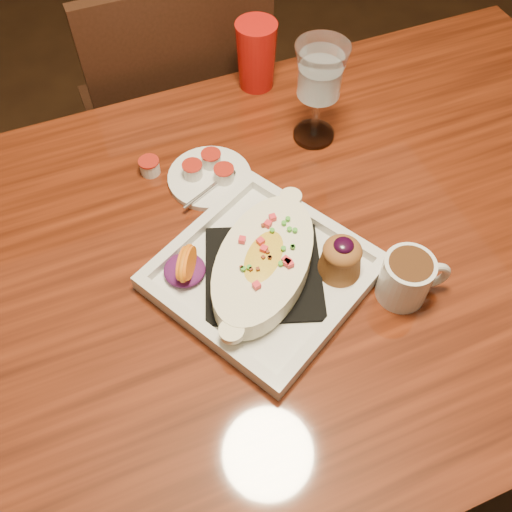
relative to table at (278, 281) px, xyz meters
name	(u,v)px	position (x,y,z in m)	size (l,w,h in m)	color
floor	(270,411)	(0.00, 0.00, -0.65)	(7.00, 7.00, 0.00)	#301D10
table	(278,281)	(0.00, 0.00, 0.00)	(1.50, 0.90, 0.75)	maroon
chair_far	(178,120)	(0.00, 0.63, -0.15)	(0.42, 0.42, 0.93)	black
plate	(268,267)	(-0.04, -0.04, 0.13)	(0.39, 0.39, 0.08)	silver
coffee_mug	(408,277)	(0.14, -0.15, 0.14)	(0.11, 0.08, 0.08)	silver
goblet	(320,77)	(0.16, 0.22, 0.23)	(0.09, 0.09, 0.19)	silver
saucer	(209,175)	(-0.05, 0.19, 0.11)	(0.15, 0.15, 0.10)	silver
creamer_loose	(150,166)	(-0.15, 0.24, 0.11)	(0.04, 0.04, 0.03)	silver
red_tumbler	(256,55)	(0.12, 0.40, 0.16)	(0.08, 0.08, 0.14)	red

